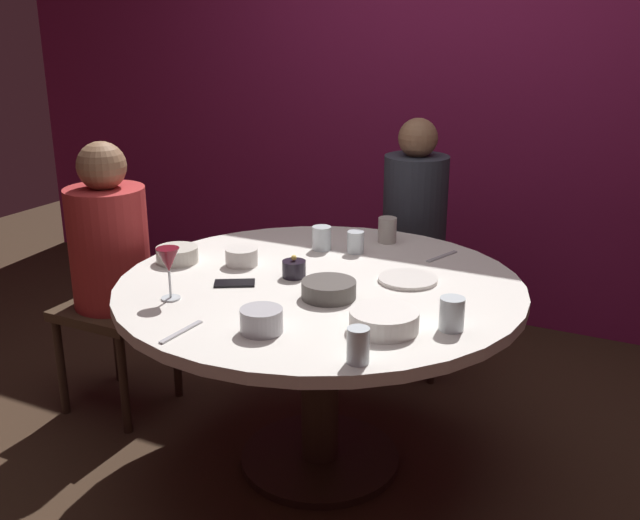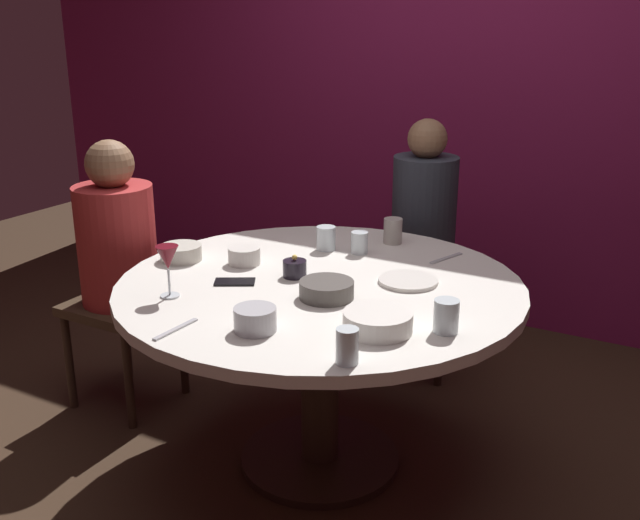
{
  "view_description": "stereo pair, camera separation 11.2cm",
  "coord_description": "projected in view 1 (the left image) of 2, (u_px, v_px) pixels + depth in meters",
  "views": [
    {
      "loc": [
        1.1,
        -2.16,
        1.62
      ],
      "look_at": [
        0.0,
        0.0,
        0.81
      ],
      "focal_mm": 41.32,
      "sensor_mm": 36.0,
      "label": 1
    },
    {
      "loc": [
        1.2,
        -2.11,
        1.62
      ],
      "look_at": [
        0.0,
        0.0,
        0.81
      ],
      "focal_mm": 41.32,
      "sensor_mm": 36.0,
      "label": 2
    }
  ],
  "objects": [
    {
      "name": "seated_diner_back",
      "position": [
        415.0,
        218.0,
        3.4
      ],
      "size": [
        0.4,
        0.4,
        1.19
      ],
      "rotation": [
        0.0,
        0.0,
        4.71
      ],
      "color": "#3F2D1E",
      "rests_on": "ground"
    },
    {
      "name": "candle_holder",
      "position": [
        294.0,
        269.0,
        2.62
      ],
      "size": [
        0.08,
        0.08,
        0.08
      ],
      "color": "black",
      "rests_on": "dining_table"
    },
    {
      "name": "bowl_small_white",
      "position": [
        329.0,
        289.0,
        2.43
      ],
      "size": [
        0.18,
        0.18,
        0.06
      ],
      "primitive_type": "cylinder",
      "color": "#4C4742",
      "rests_on": "dining_table"
    },
    {
      "name": "fork_near_plate",
      "position": [
        181.0,
        332.0,
        2.17
      ],
      "size": [
        0.02,
        0.18,
        0.01
      ],
      "primitive_type": "cube",
      "rotation": [
        0.0,
        0.0,
        -0.05
      ],
      "color": "#B7B7BC",
      "rests_on": "dining_table"
    },
    {
      "name": "bowl_sauce_side",
      "position": [
        177.0,
        255.0,
        2.78
      ],
      "size": [
        0.16,
        0.16,
        0.06
      ],
      "primitive_type": "cylinder",
      "color": "beige",
      "rests_on": "dining_table"
    },
    {
      "name": "dining_table",
      "position": [
        320.0,
        318.0,
        2.63
      ],
      "size": [
        1.43,
        1.43,
        0.73
      ],
      "color": "silver",
      "rests_on": "ground"
    },
    {
      "name": "knife_near_plate",
      "position": [
        442.0,
        256.0,
        2.84
      ],
      "size": [
        0.07,
        0.18,
        0.01
      ],
      "primitive_type": "cube",
      "rotation": [
        0.0,
        0.0,
        -0.32
      ],
      "color": "#B7B7BC",
      "rests_on": "dining_table"
    },
    {
      "name": "cup_center_front",
      "position": [
        358.0,
        345.0,
        1.97
      ],
      "size": [
        0.06,
        0.06,
        0.1
      ],
      "primitive_type": "cylinder",
      "color": "silver",
      "rests_on": "dining_table"
    },
    {
      "name": "bowl_serving_large",
      "position": [
        262.0,
        320.0,
        2.16
      ],
      "size": [
        0.13,
        0.13,
        0.07
      ],
      "primitive_type": "cylinder",
      "color": "#B7B7BC",
      "rests_on": "dining_table"
    },
    {
      "name": "bowl_rice_portion",
      "position": [
        242.0,
        257.0,
        2.74
      ],
      "size": [
        0.12,
        0.12,
        0.06
      ],
      "primitive_type": "cylinder",
      "color": "silver",
      "rests_on": "dining_table"
    },
    {
      "name": "cup_by_left_diner",
      "position": [
        322.0,
        238.0,
        2.92
      ],
      "size": [
        0.08,
        0.08,
        0.09
      ],
      "primitive_type": "cylinder",
      "color": "silver",
      "rests_on": "dining_table"
    },
    {
      "name": "back_wall",
      "position": [
        468.0,
        79.0,
        3.86
      ],
      "size": [
        6.0,
        0.1,
        2.6
      ],
      "primitive_type": "cube",
      "color": "maroon",
      "rests_on": "ground"
    },
    {
      "name": "seated_diner_left",
      "position": [
        109.0,
        249.0,
        3.0
      ],
      "size": [
        0.4,
        0.4,
        1.15
      ],
      "rotation": [
        0.0,
        0.0,
        6.28
      ],
      "color": "#3F2D1E",
      "rests_on": "ground"
    },
    {
      "name": "ground_plane",
      "position": [
        320.0,
        461.0,
        2.81
      ],
      "size": [
        8.0,
        8.0,
        0.0
      ],
      "primitive_type": "plane",
      "color": "#382619"
    },
    {
      "name": "cup_far_edge",
      "position": [
        356.0,
        242.0,
        2.88
      ],
      "size": [
        0.07,
        0.07,
        0.09
      ],
      "primitive_type": "cylinder",
      "color": "silver",
      "rests_on": "dining_table"
    },
    {
      "name": "dinner_plate",
      "position": [
        408.0,
        279.0,
        2.58
      ],
      "size": [
        0.21,
        0.21,
        0.01
      ],
      "primitive_type": "cylinder",
      "color": "silver",
      "rests_on": "dining_table"
    },
    {
      "name": "bowl_salad_center",
      "position": [
        384.0,
        320.0,
        2.18
      ],
      "size": [
        0.21,
        0.21,
        0.06
      ],
      "primitive_type": "cylinder",
      "color": "silver",
      "rests_on": "dining_table"
    },
    {
      "name": "wine_glass",
      "position": [
        168.0,
        262.0,
        2.38
      ],
      "size": [
        0.08,
        0.08,
        0.18
      ],
      "color": "silver",
      "rests_on": "dining_table"
    },
    {
      "name": "cell_phone",
      "position": [
        235.0,
        283.0,
        2.55
      ],
      "size": [
        0.16,
        0.13,
        0.01
      ],
      "primitive_type": "cube",
      "rotation": [
        0.0,
        0.0,
        5.24
      ],
      "color": "black",
      "rests_on": "dining_table"
    },
    {
      "name": "cup_near_candle",
      "position": [
        452.0,
        314.0,
        2.17
      ],
      "size": [
        0.08,
        0.08,
        0.1
      ],
      "primitive_type": "cylinder",
      "color": "silver",
      "rests_on": "dining_table"
    },
    {
      "name": "cup_by_right_diner",
      "position": [
        387.0,
        230.0,
        3.01
      ],
      "size": [
        0.08,
        0.08,
        0.1
      ],
      "primitive_type": "cylinder",
      "color": "#B2ADA3",
      "rests_on": "dining_table"
    }
  ]
}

